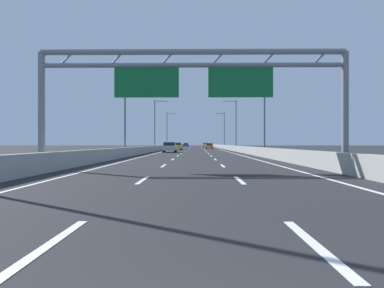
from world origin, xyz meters
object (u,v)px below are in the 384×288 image
(orange_car, at_px, (209,146))
(streetlamp_right_mid, at_px, (262,107))
(streetlamp_right_distant, at_px, (223,128))
(blue_car, at_px, (186,145))
(sign_gantry, at_px, (193,78))
(silver_car, at_px, (170,147))
(streetlamp_left_far, at_px, (156,122))
(white_car, at_px, (205,145))
(streetlamp_right_far, at_px, (235,122))
(yellow_car, at_px, (178,146))
(streetlamp_left_distant, at_px, (168,128))
(streetlamp_left_mid, at_px, (127,107))

(orange_car, bearing_deg, streetlamp_right_mid, -85.84)
(streetlamp_right_distant, xyz_separation_m, blue_car, (-11.12, 39.29, -4.66))
(sign_gantry, height_order, streetlamp_right_mid, streetlamp_right_mid)
(silver_car, relative_size, blue_car, 0.99)
(streetlamp_left_far, distance_m, blue_car, 69.66)
(streetlamp_left_far, distance_m, white_car, 65.21)
(streetlamp_right_far, relative_size, yellow_car, 2.15)
(streetlamp_left_distant, xyz_separation_m, streetlamp_right_distant, (14.93, 0.00, 0.00))
(sign_gantry, relative_size, streetlamp_right_distant, 1.72)
(sign_gantry, xyz_separation_m, blue_car, (-3.66, 121.53, -4.08))
(streetlamp_left_mid, bearing_deg, white_car, 83.38)
(streetlamp_left_far, relative_size, blue_car, 2.09)
(streetlamp_left_mid, bearing_deg, streetlamp_right_distant, 76.08)
(blue_car, bearing_deg, orange_car, -80.97)
(streetlamp_right_distant, bearing_deg, sign_gantry, -95.18)
(yellow_car, bearing_deg, silver_car, -90.18)
(streetlamp_right_mid, relative_size, blue_car, 2.09)
(streetlamp_left_far, xyz_separation_m, streetlamp_right_far, (14.93, 0.00, 0.00))
(streetlamp_left_mid, bearing_deg, silver_car, 75.58)
(streetlamp_left_mid, distance_m, orange_car, 55.83)
(sign_gantry, distance_m, white_car, 116.37)
(streetlamp_left_far, relative_size, streetlamp_left_distant, 1.00)
(yellow_car, height_order, silver_car, silver_car)
(white_car, bearing_deg, blue_car, 143.42)
(streetlamp_left_distant, bearing_deg, streetlamp_right_far, -63.63)
(streetlamp_left_distant, xyz_separation_m, white_car, (10.93, 34.00, -4.63))
(streetlamp_right_mid, height_order, streetlamp_left_distant, same)
(silver_car, bearing_deg, sign_gantry, -84.10)
(orange_car, bearing_deg, streetlamp_left_mid, -101.36)
(streetlamp_right_far, height_order, yellow_car, streetlamp_right_far)
(streetlamp_right_far, bearing_deg, yellow_car, 149.18)
(sign_gantry, distance_m, streetlamp_left_distant, 82.58)
(white_car, bearing_deg, streetlamp_right_mid, -87.57)
(silver_car, bearing_deg, streetlamp_left_mid, -104.42)
(yellow_car, relative_size, blue_car, 0.97)
(streetlamp_right_mid, distance_m, streetlamp_right_far, 30.11)
(blue_car, bearing_deg, silver_car, -90.07)
(blue_car, bearing_deg, sign_gantry, -88.27)
(streetlamp_right_far, bearing_deg, orange_car, 99.23)
(streetlamp_left_distant, bearing_deg, sign_gantry, -84.81)
(sign_gantry, bearing_deg, streetlamp_right_mid, 71.29)
(sign_gantry, relative_size, streetlamp_left_mid, 1.72)
(orange_car, bearing_deg, sign_gantry, -92.61)
(streetlamp_left_mid, distance_m, silver_car, 15.60)
(sign_gantry, xyz_separation_m, streetlamp_right_mid, (7.45, 22.01, 0.58))
(blue_car, bearing_deg, streetlamp_left_far, -93.15)
(yellow_car, xyz_separation_m, silver_car, (-0.07, -22.33, 0.01))
(streetlamp_left_distant, height_order, white_car, streetlamp_left_distant)
(white_car, bearing_deg, streetlamp_right_far, -86.43)
(silver_car, bearing_deg, streetlamp_left_far, 103.32)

